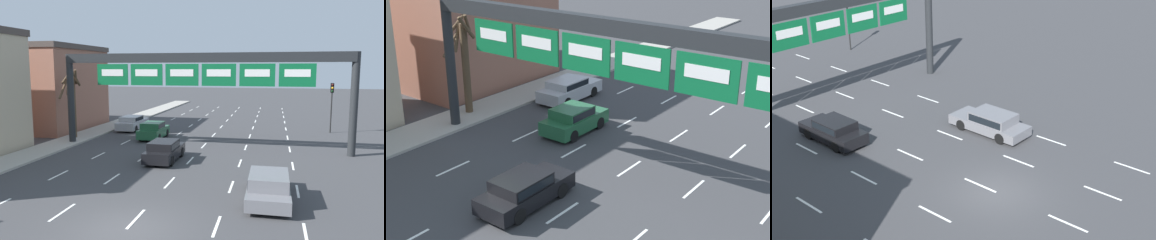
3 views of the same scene
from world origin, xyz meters
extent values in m
plane|color=#3D3D3F|center=(0.00, 0.00, 0.00)|extent=(220.00, 220.00, 0.00)
cube|color=white|center=(-6.60, 6.00, 0.01)|extent=(0.12, 2.00, 0.01)
cube|color=white|center=(-6.60, 11.00, 0.01)|extent=(0.12, 2.00, 0.01)
cube|color=white|center=(-6.60, 16.00, 0.01)|extent=(0.12, 2.00, 0.01)
cube|color=white|center=(-6.60, 21.00, 0.01)|extent=(0.12, 2.00, 0.01)
cube|color=white|center=(-6.60, 26.00, 0.01)|extent=(0.12, 2.00, 0.01)
cube|color=white|center=(-6.60, 31.00, 0.01)|extent=(0.12, 2.00, 0.01)
cube|color=white|center=(-6.60, 36.00, 0.01)|extent=(0.12, 2.00, 0.01)
cube|color=white|center=(-6.60, 41.00, 0.01)|extent=(0.12, 2.00, 0.01)
cube|color=white|center=(-6.60, 46.00, 0.01)|extent=(0.12, 2.00, 0.01)
cube|color=white|center=(-3.30, 1.00, 0.01)|extent=(0.12, 2.00, 0.01)
cube|color=white|center=(-3.30, 6.00, 0.01)|extent=(0.12, 2.00, 0.01)
cube|color=white|center=(-3.30, 11.00, 0.01)|extent=(0.12, 2.00, 0.01)
cube|color=white|center=(-3.30, 16.00, 0.01)|extent=(0.12, 2.00, 0.01)
cube|color=white|center=(-3.30, 21.00, 0.01)|extent=(0.12, 2.00, 0.01)
cube|color=white|center=(-3.30, 26.00, 0.01)|extent=(0.12, 2.00, 0.01)
cube|color=white|center=(-3.30, 31.00, 0.01)|extent=(0.12, 2.00, 0.01)
cube|color=white|center=(-3.30, 36.00, 0.01)|extent=(0.12, 2.00, 0.01)
cube|color=white|center=(-3.30, 41.00, 0.01)|extent=(0.12, 2.00, 0.01)
cube|color=white|center=(-3.30, 46.00, 0.01)|extent=(0.12, 2.00, 0.01)
cube|color=white|center=(0.00, 1.00, 0.01)|extent=(0.12, 2.00, 0.01)
cube|color=white|center=(0.00, 6.00, 0.01)|extent=(0.12, 2.00, 0.01)
cube|color=white|center=(0.00, 11.00, 0.01)|extent=(0.12, 2.00, 0.01)
cube|color=white|center=(0.00, 16.00, 0.01)|extent=(0.12, 2.00, 0.01)
cube|color=white|center=(0.00, 21.00, 0.01)|extent=(0.12, 2.00, 0.01)
cube|color=white|center=(0.00, 26.00, 0.01)|extent=(0.12, 2.00, 0.01)
cube|color=white|center=(0.00, 31.00, 0.01)|extent=(0.12, 2.00, 0.01)
cube|color=white|center=(0.00, 36.00, 0.01)|extent=(0.12, 2.00, 0.01)
cube|color=white|center=(0.00, 41.00, 0.01)|extent=(0.12, 2.00, 0.01)
cube|color=white|center=(0.00, 46.00, 0.01)|extent=(0.12, 2.00, 0.01)
cube|color=white|center=(3.30, 1.00, 0.01)|extent=(0.12, 2.00, 0.01)
cube|color=white|center=(3.30, 6.00, 0.01)|extent=(0.12, 2.00, 0.01)
cube|color=white|center=(3.30, 11.00, 0.01)|extent=(0.12, 2.00, 0.01)
cube|color=white|center=(3.30, 16.00, 0.01)|extent=(0.12, 2.00, 0.01)
cube|color=white|center=(3.30, 21.00, 0.01)|extent=(0.12, 2.00, 0.01)
cube|color=white|center=(3.30, 26.00, 0.01)|extent=(0.12, 2.00, 0.01)
cube|color=white|center=(3.30, 31.00, 0.01)|extent=(0.12, 2.00, 0.01)
cube|color=white|center=(3.30, 36.00, 0.01)|extent=(0.12, 2.00, 0.01)
cube|color=white|center=(3.30, 41.00, 0.01)|extent=(0.12, 2.00, 0.01)
cube|color=white|center=(3.30, 46.00, 0.01)|extent=(0.12, 2.00, 0.01)
cube|color=white|center=(6.60, 1.00, 0.01)|extent=(0.12, 2.00, 0.01)
cube|color=white|center=(6.60, 6.00, 0.01)|extent=(0.12, 2.00, 0.01)
cube|color=white|center=(6.60, 11.00, 0.01)|extent=(0.12, 2.00, 0.01)
cube|color=white|center=(6.60, 16.00, 0.01)|extent=(0.12, 2.00, 0.01)
cube|color=white|center=(6.60, 21.00, 0.01)|extent=(0.12, 2.00, 0.01)
cube|color=white|center=(6.60, 26.00, 0.01)|extent=(0.12, 2.00, 0.01)
cube|color=white|center=(6.60, 31.00, 0.01)|extent=(0.12, 2.00, 0.01)
cube|color=white|center=(6.60, 36.00, 0.01)|extent=(0.12, 2.00, 0.01)
cube|color=white|center=(6.60, 41.00, 0.01)|extent=(0.12, 2.00, 0.01)
cube|color=white|center=(6.60, 46.00, 0.01)|extent=(0.12, 2.00, 0.01)
cylinder|color=#232628|center=(-10.70, 14.69, 3.60)|extent=(0.54, 0.54, 7.21)
cylinder|color=#232628|center=(10.70, 14.69, 3.60)|extent=(0.54, 0.54, 7.21)
cube|color=#232628|center=(0.00, 14.69, 6.86)|extent=(21.40, 0.60, 0.70)
cube|color=#0C6033|center=(-6.86, 14.35, 5.61)|extent=(2.50, 0.08, 1.60)
cube|color=white|center=(-6.86, 14.31, 5.75)|extent=(1.75, 0.02, 0.51)
cube|color=#0C6033|center=(-4.12, 14.35, 5.61)|extent=(2.50, 0.08, 1.60)
cube|color=white|center=(-4.12, 14.31, 5.75)|extent=(1.75, 0.02, 0.51)
cube|color=#0C6033|center=(-1.37, 14.35, 5.61)|extent=(2.50, 0.08, 1.60)
cube|color=white|center=(-1.37, 14.31, 5.75)|extent=(1.75, 0.02, 0.51)
cube|color=#0C6033|center=(1.37, 14.35, 5.61)|extent=(2.50, 0.08, 1.60)
cube|color=white|center=(1.37, 14.31, 5.75)|extent=(1.75, 0.02, 0.51)
cube|color=#0C6033|center=(4.12, 14.35, 5.61)|extent=(2.50, 0.08, 1.60)
cube|color=white|center=(4.12, 14.31, 5.75)|extent=(1.75, 0.02, 0.51)
cube|color=#0C6033|center=(6.86, 14.35, 5.61)|extent=(2.50, 0.08, 1.60)
cube|color=white|center=(6.86, 14.31, 5.75)|extent=(1.75, 0.02, 0.51)
cube|color=#9E6651|center=(-20.09, 21.60, 3.95)|extent=(13.98, 10.61, 7.89)
cube|color=#4C423D|center=(-20.09, 21.60, 8.14)|extent=(14.26, 10.83, 0.50)
cube|color=black|center=(-1.64, 10.67, 0.54)|extent=(1.75, 4.34, 0.67)
cube|color=black|center=(-1.64, 10.41, 1.12)|extent=(1.61, 2.25, 0.49)
cube|color=black|center=(-1.64, 10.41, 1.12)|extent=(1.65, 2.07, 0.35)
cylinder|color=black|center=(-2.43, 11.97, 0.33)|extent=(0.22, 0.66, 0.66)
cylinder|color=black|center=(-0.85, 11.97, 0.33)|extent=(0.22, 0.66, 0.66)
cylinder|color=black|center=(-2.43, 9.37, 0.33)|extent=(0.22, 0.66, 0.66)
cylinder|color=black|center=(-0.85, 9.37, 0.33)|extent=(0.22, 0.66, 0.66)
cube|color=#B7B7BC|center=(-8.44, 22.24, 0.57)|extent=(1.84, 4.61, 0.74)
cube|color=#B7B7BC|center=(-8.44, 21.96, 1.17)|extent=(1.69, 2.40, 0.46)
cube|color=black|center=(-8.44, 21.96, 1.17)|extent=(1.73, 2.20, 0.33)
cylinder|color=black|center=(-9.27, 23.62, 0.33)|extent=(0.22, 0.66, 0.66)
cylinder|color=black|center=(-7.60, 23.62, 0.33)|extent=(0.22, 0.66, 0.66)
cylinder|color=black|center=(-9.27, 20.86, 0.33)|extent=(0.22, 0.66, 0.66)
cylinder|color=black|center=(-7.60, 20.86, 0.33)|extent=(0.22, 0.66, 0.66)
cube|color=#235B38|center=(-4.85, 18.09, 0.57)|extent=(1.80, 3.98, 0.75)
cube|color=#235B38|center=(-4.85, 17.85, 1.21)|extent=(1.65, 2.07, 0.53)
cube|color=black|center=(-4.85, 17.85, 1.21)|extent=(1.69, 1.91, 0.38)
cylinder|color=black|center=(-5.66, 19.28, 0.33)|extent=(0.22, 0.66, 0.66)
cylinder|color=black|center=(-4.04, 19.28, 0.33)|extent=(0.22, 0.66, 0.66)
cylinder|color=black|center=(-5.66, 16.89, 0.33)|extent=(0.22, 0.66, 0.66)
cylinder|color=black|center=(-4.04, 16.89, 0.33)|extent=(0.22, 0.66, 0.66)
cube|color=slate|center=(5.20, 4.49, 0.48)|extent=(1.90, 4.89, 0.56)
cube|color=slate|center=(5.20, 4.20, 1.05)|extent=(1.75, 2.54, 0.57)
cube|color=black|center=(5.20, 4.20, 1.05)|extent=(1.78, 2.34, 0.41)
cylinder|color=black|center=(4.34, 5.96, 0.33)|extent=(0.22, 0.66, 0.66)
cylinder|color=black|center=(6.06, 5.96, 0.33)|extent=(0.22, 0.66, 0.66)
cylinder|color=black|center=(4.34, 3.03, 0.33)|extent=(0.22, 0.66, 0.66)
cylinder|color=black|center=(6.06, 3.03, 0.33)|extent=(0.22, 0.66, 0.66)
cylinder|color=black|center=(10.65, 24.54, 1.91)|extent=(0.12, 0.12, 3.82)
cube|color=black|center=(10.65, 24.54, 4.27)|extent=(0.30, 0.24, 0.90)
sphere|color=#3D0E0C|center=(10.65, 24.41, 4.57)|extent=(0.20, 0.20, 0.20)
sphere|color=gold|center=(10.65, 24.41, 4.27)|extent=(0.20, 0.20, 0.20)
sphere|color=#0E3515|center=(10.65, 24.41, 3.97)|extent=(0.20, 0.20, 0.20)
cylinder|color=brown|center=(-11.53, 16.46, 2.78)|extent=(0.43, 0.43, 5.27)
cylinder|color=brown|center=(-12.35, 16.32, 4.31)|extent=(0.50, 1.80, 1.59)
cylinder|color=brown|center=(-12.09, 16.56, 5.36)|extent=(0.41, 1.29, 1.18)
cylinder|color=brown|center=(-11.88, 16.29, 4.66)|extent=(0.59, 0.95, 1.68)
cylinder|color=brown|center=(-11.26, 16.57, 5.36)|extent=(0.48, 0.78, 1.28)
cylinder|color=brown|center=(-11.12, 16.35, 5.25)|extent=(0.45, 1.02, 1.35)
camera|label=1|loc=(5.31, -12.63, 6.02)|focal=35.00mm
camera|label=2|loc=(11.73, -3.40, 11.17)|focal=50.00mm
camera|label=3|loc=(-17.99, -13.31, 13.91)|focal=50.00mm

